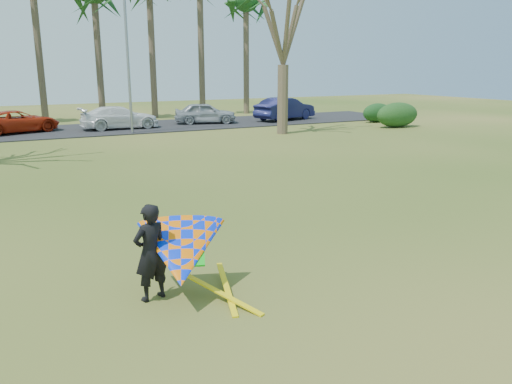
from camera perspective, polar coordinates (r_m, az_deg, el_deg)
name	(u,v)px	position (r m, az deg, el deg)	size (l,w,h in m)	color
ground	(302,268)	(9.96, 5.33, -8.65)	(100.00, 100.00, 0.00)	#244D11
parking_strip	(89,130)	(33.32, -18.54, 6.77)	(46.00, 7.00, 0.06)	black
palm_9	(246,0)	(43.46, -1.15, 21.09)	(4.84, 4.84, 10.84)	#4D402E
bare_tree_right	(284,18)	(29.90, 3.19, 19.27)	(6.27, 6.27, 9.21)	brown
streetlight	(130,56)	(30.58, -14.16, 14.82)	(2.28, 0.18, 8.00)	gray
hedge_near	(397,115)	(34.44, 15.85, 8.49)	(3.24, 1.47, 1.62)	#193E16
hedge_far	(377,113)	(37.31, 13.70, 8.80)	(2.43, 1.14, 1.35)	#143917
car_2	(18,122)	(33.06, -25.60, 7.27)	(2.18, 4.73, 1.31)	#B1270E
car_3	(120,117)	(33.00, -15.30, 8.22)	(1.97, 4.85, 1.41)	white
car_4	(205,113)	(35.10, -5.83, 8.98)	(1.70, 4.22, 1.44)	#9AA0A7
car_5	(285,109)	(37.28, 3.33, 9.48)	(1.73, 4.97, 1.64)	#181A48
kite_flyer	(178,252)	(8.45, -8.90, -6.83)	(2.13, 2.39, 2.02)	black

